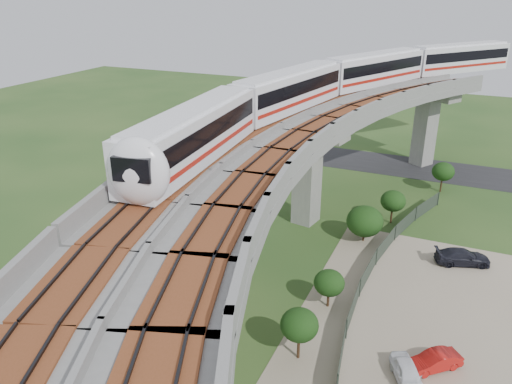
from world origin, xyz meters
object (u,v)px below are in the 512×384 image
at_px(car_red, 434,361).
at_px(metro_train, 351,82).
at_px(car_white, 408,374).
at_px(car_dark, 463,257).

bearing_deg(car_red, metro_train, 165.31).
height_order(car_white, car_dark, car_dark).
height_order(metro_train, car_dark, metro_train).
bearing_deg(car_red, car_white, -78.16).
xyz_separation_m(metro_train, car_red, (11.32, -22.54, -11.72)).
distance_m(car_white, car_red, 2.16).
distance_m(car_white, car_dark, 15.33).
distance_m(metro_train, car_red, 27.82).
height_order(metro_train, car_red, metro_train).
relative_size(metro_train, car_dark, 13.56).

